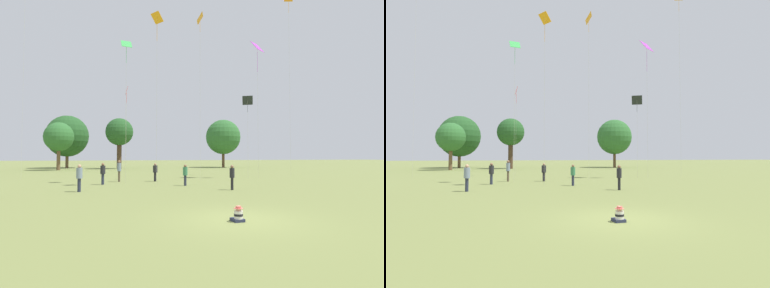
% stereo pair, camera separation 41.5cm
% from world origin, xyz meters
% --- Properties ---
extents(ground_plane, '(300.00, 300.00, 0.00)m').
position_xyz_m(ground_plane, '(0.00, 0.00, 0.00)').
color(ground_plane, olive).
extents(seated_toddler, '(0.40, 0.48, 0.53)m').
position_xyz_m(seated_toddler, '(-0.19, -0.30, 0.22)').
color(seated_toddler, '#282D47').
rests_on(seated_toddler, ground).
extents(person_standing_0, '(0.37, 0.37, 1.84)m').
position_xyz_m(person_standing_0, '(-4.07, 16.84, 1.12)').
color(person_standing_0, brown).
rests_on(person_standing_0, ground).
extents(person_standing_2, '(0.35, 0.35, 1.62)m').
position_xyz_m(person_standing_2, '(3.09, 8.61, 0.97)').
color(person_standing_2, black).
rests_on(person_standing_2, ground).
extents(person_standing_3, '(0.55, 0.55, 1.58)m').
position_xyz_m(person_standing_3, '(-1.01, 16.40, 0.93)').
color(person_standing_3, black).
rests_on(person_standing_3, ground).
extents(person_standing_4, '(0.51, 0.51, 1.69)m').
position_xyz_m(person_standing_4, '(-6.47, 9.85, 1.00)').
color(person_standing_4, '#282D42').
rests_on(person_standing_4, ground).
extents(person_standing_5, '(0.48, 0.48, 1.58)m').
position_xyz_m(person_standing_5, '(0.71, 12.06, 0.94)').
color(person_standing_5, '#282D42').
rests_on(person_standing_5, ground).
extents(person_standing_6, '(0.47, 0.47, 1.67)m').
position_xyz_m(person_standing_6, '(-5.30, 14.43, 0.99)').
color(person_standing_6, '#282D42').
rests_on(person_standing_6, ground).
extents(kite_0, '(1.00, 0.45, 20.84)m').
position_xyz_m(kite_0, '(14.54, 20.07, 19.21)').
color(kite_0, orange).
rests_on(kite_0, ground).
extents(kite_1, '(1.21, 1.03, 8.24)m').
position_xyz_m(kite_1, '(8.48, 18.03, 7.66)').
color(kite_1, '#1E2328').
rests_on(kite_1, ground).
extents(kite_2, '(0.93, 0.69, 11.80)m').
position_xyz_m(kite_2, '(-3.59, 15.12, 10.95)').
color(kite_2, green).
rests_on(kite_2, ground).
extents(kite_3, '(0.28, 0.84, 9.83)m').
position_xyz_m(kite_3, '(-3.36, 23.52, 9.05)').
color(kite_3, red).
rests_on(kite_3, ground).
extents(kite_4, '(0.96, 1.01, 12.90)m').
position_xyz_m(kite_4, '(-1.42, 12.23, 11.95)').
color(kite_4, orange).
rests_on(kite_4, ground).
extents(kite_5, '(0.80, 1.07, 15.34)m').
position_xyz_m(kite_5, '(3.05, 16.37, 14.26)').
color(kite_5, orange).
rests_on(kite_5, ground).
extents(kite_7, '(1.62, 1.49, 13.85)m').
position_xyz_m(kite_7, '(9.45, 17.74, 13.01)').
color(kite_7, '#B738C6').
rests_on(kite_7, ground).
extents(distant_tree_0, '(6.76, 6.76, 9.34)m').
position_xyz_m(distant_tree_0, '(15.70, 45.53, 5.94)').
color(distant_tree_0, brown).
rests_on(distant_tree_0, ground).
extents(distant_tree_1, '(4.78, 4.78, 8.86)m').
position_xyz_m(distant_tree_1, '(-4.06, 44.05, 6.35)').
color(distant_tree_1, '#473323').
rests_on(distant_tree_1, ground).
extents(distant_tree_2, '(4.55, 4.55, 7.52)m').
position_xyz_m(distant_tree_2, '(-13.30, 40.68, 5.20)').
color(distant_tree_2, brown).
rests_on(distant_tree_2, ground).
extents(distant_tree_3, '(7.66, 7.66, 9.75)m').
position_xyz_m(distant_tree_3, '(-13.45, 49.55, 5.91)').
color(distant_tree_3, brown).
rests_on(distant_tree_3, ground).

